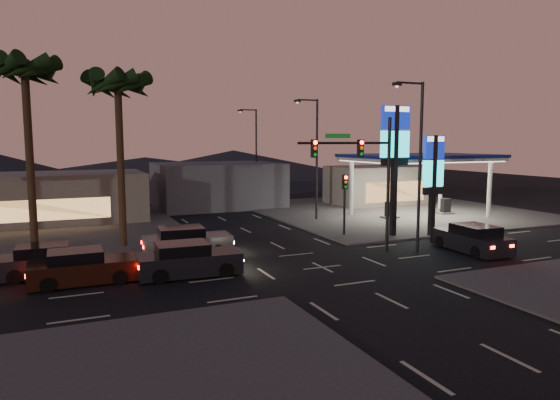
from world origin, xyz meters
name	(u,v)px	position (x,y,z in m)	size (l,w,h in m)	color
ground	(322,267)	(0.00, 0.00, 0.00)	(140.00, 140.00, 0.00)	black
corner_lot_ne	(391,211)	(16.00, 16.00, 0.06)	(24.00, 24.00, 0.12)	#47443F
corner_lot_nw	(8,236)	(-16.00, 16.00, 0.06)	(24.00, 24.00, 0.12)	#47443F
gas_station	(420,159)	(16.00, 12.00, 5.08)	(12.20, 8.20, 5.47)	silver
convenience_store	(378,185)	(18.00, 21.00, 2.00)	(10.00, 6.00, 4.00)	#726B5B
pylon_sign_tall	(395,144)	(8.50, 5.50, 6.39)	(2.20, 0.35, 9.00)	black
pylon_sign_short	(433,170)	(11.00, 4.50, 4.66)	(1.60, 0.35, 7.00)	black
traffic_signal_mast	(364,165)	(3.76, 1.99, 5.23)	(6.10, 0.39, 8.00)	black
pedestal_signal	(345,195)	(5.50, 6.98, 2.92)	(0.32, 0.39, 4.30)	black
streetlight_near	(417,156)	(6.79, 1.00, 5.72)	(2.14, 0.25, 10.00)	black
streetlight_mid	(315,152)	(6.79, 14.00, 5.72)	(2.14, 0.25, 10.00)	black
streetlight_far	(254,149)	(6.79, 28.00, 5.72)	(2.14, 0.25, 10.00)	black
palm_a	(118,94)	(-9.00, 9.50, 9.43)	(4.41, 4.41, 10.86)	black
palm_b	(25,81)	(-14.00, 9.50, 9.97)	(4.41, 4.41, 11.46)	black
building_far_west	(41,198)	(-14.00, 22.00, 2.00)	(16.00, 8.00, 4.00)	#726B5B
building_far_mid	(217,185)	(2.00, 26.00, 2.20)	(12.00, 9.00, 4.40)	#4C4C51
hill_right	(234,165)	(15.00, 60.00, 2.50)	(50.00, 50.00, 5.00)	black
hill_center	(145,170)	(0.00, 60.00, 2.00)	(60.00, 60.00, 4.00)	black
car_lane_a_front	(188,260)	(-6.85, 1.23, 0.77)	(5.18, 2.34, 1.66)	black
car_lane_a_mid	(82,268)	(-11.69, 1.90, 0.74)	(4.93, 2.13, 1.59)	black
car_lane_b_front	(186,242)	(-5.93, 5.62, 0.78)	(5.29, 2.50, 1.68)	slate
car_lane_b_mid	(49,261)	(-13.12, 3.89, 0.74)	(4.95, 2.19, 1.59)	black
suv_station	(472,239)	(9.99, -0.29, 0.77)	(2.43, 5.12, 1.66)	black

